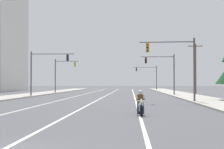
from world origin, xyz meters
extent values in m
cube|color=beige|center=(0.06, 45.00, 0.00)|extent=(0.16, 100.00, 0.01)
cube|color=beige|center=(-3.95, 45.00, 0.00)|extent=(0.16, 100.00, 0.01)
cube|color=beige|center=(4.18, 45.00, 0.00)|extent=(0.16, 100.00, 0.01)
cube|color=#9E998E|center=(11.59, 40.00, 0.07)|extent=(4.40, 110.00, 0.14)
cube|color=#9E998E|center=(-11.59, 40.00, 0.07)|extent=(4.40, 110.00, 0.14)
cylinder|color=black|center=(4.25, 10.43, 0.32)|extent=(0.14, 0.64, 0.64)
cylinder|color=black|center=(4.21, 11.98, 0.32)|extent=(0.14, 0.64, 0.64)
cylinder|color=silver|center=(4.25, 10.53, 0.64)|extent=(0.08, 0.33, 0.68)
sphere|color=white|center=(4.25, 10.38, 0.82)|extent=(0.20, 0.20, 0.20)
cylinder|color=silver|center=(4.24, 10.58, 0.87)|extent=(0.70, 0.06, 0.04)
ellipsoid|color=#B7BABF|center=(4.23, 11.08, 0.60)|extent=(0.34, 0.57, 0.28)
cube|color=silver|center=(4.23, 11.20, 0.37)|extent=(0.25, 0.45, 0.24)
cube|color=black|center=(4.22, 11.52, 0.54)|extent=(0.29, 0.53, 0.12)
cube|color=#B7BABF|center=(4.21, 11.93, 0.62)|extent=(0.21, 0.37, 0.08)
cylinder|color=silver|center=(4.08, 11.60, 0.30)|extent=(0.09, 0.55, 0.08)
cube|color=brown|center=(4.22, 11.48, 0.92)|extent=(0.37, 0.25, 0.56)
sphere|color=silver|center=(4.22, 11.46, 1.33)|extent=(0.26, 0.26, 0.26)
cylinder|color=navy|center=(4.36, 11.35, 0.54)|extent=(0.15, 0.44, 0.30)
cylinder|color=navy|center=(4.39, 11.17, 0.24)|extent=(0.11, 0.16, 0.35)
cylinder|color=brown|center=(4.43, 11.23, 1.02)|extent=(0.11, 0.53, 0.27)
cylinder|color=navy|center=(4.08, 11.34, 0.54)|extent=(0.15, 0.44, 0.30)
cylinder|color=navy|center=(4.07, 11.16, 0.24)|extent=(0.11, 0.16, 0.35)
cylinder|color=brown|center=(4.03, 11.22, 1.02)|extent=(0.11, 0.53, 0.27)
cylinder|color=#47474C|center=(9.77, 24.07, 3.10)|extent=(0.18, 0.18, 6.20)
cylinder|color=#47474C|center=(7.15, 24.16, 5.85)|extent=(5.25, 0.29, 0.11)
cube|color=#B79319|center=(5.31, 24.22, 5.30)|extent=(0.31, 0.25, 0.90)
sphere|color=red|center=(5.30, 24.06, 5.60)|extent=(0.18, 0.18, 0.18)
sphere|color=black|center=(5.30, 24.06, 5.30)|extent=(0.18, 0.18, 0.18)
sphere|color=black|center=(5.30, 24.06, 5.00)|extent=(0.18, 0.18, 0.18)
cylinder|color=#47474C|center=(-10.02, 36.90, 3.10)|extent=(0.18, 0.18, 6.20)
cylinder|color=#47474C|center=(-7.03, 36.86, 5.85)|extent=(5.98, 0.20, 0.11)
cube|color=black|center=(-4.94, 36.83, 5.30)|extent=(0.30, 0.24, 0.90)
sphere|color=red|center=(-4.94, 36.98, 5.60)|extent=(0.18, 0.18, 0.18)
sphere|color=black|center=(-4.94, 36.98, 5.30)|extent=(0.18, 0.18, 0.18)
sphere|color=black|center=(-4.94, 36.98, 5.00)|extent=(0.18, 0.18, 0.18)
cylinder|color=#47474C|center=(10.24, 42.63, 3.10)|extent=(0.18, 0.18, 6.20)
cylinder|color=#47474C|center=(7.73, 42.62, 5.85)|extent=(5.01, 0.12, 0.11)
cube|color=black|center=(5.98, 42.61, 5.30)|extent=(0.30, 0.24, 0.90)
sphere|color=red|center=(5.98, 42.46, 5.60)|extent=(0.18, 0.18, 0.18)
sphere|color=black|center=(5.98, 42.46, 5.30)|extent=(0.18, 0.18, 0.18)
sphere|color=black|center=(5.98, 42.46, 5.00)|extent=(0.18, 0.18, 0.18)
cylinder|color=#47474C|center=(-10.08, 51.97, 3.10)|extent=(0.18, 0.18, 6.20)
cylinder|color=#47474C|center=(-7.97, 52.09, 5.85)|extent=(4.21, 0.33, 0.11)
cube|color=#B79319|center=(-6.50, 52.16, 5.30)|extent=(0.31, 0.26, 0.90)
sphere|color=red|center=(-6.51, 52.32, 5.60)|extent=(0.18, 0.18, 0.18)
sphere|color=black|center=(-6.51, 52.32, 5.30)|extent=(0.18, 0.18, 0.18)
sphere|color=black|center=(-6.51, 52.32, 5.00)|extent=(0.18, 0.18, 0.18)
cylinder|color=#47474C|center=(10.22, 76.63, 3.10)|extent=(0.18, 0.18, 6.20)
cylinder|color=#47474C|center=(7.24, 76.65, 5.85)|extent=(5.96, 0.17, 0.11)
cube|color=black|center=(5.15, 76.67, 5.30)|extent=(0.30, 0.24, 0.90)
sphere|color=red|center=(5.15, 76.52, 5.60)|extent=(0.18, 0.18, 0.18)
sphere|color=black|center=(5.15, 76.52, 5.30)|extent=(0.18, 0.18, 0.18)
sphere|color=black|center=(5.15, 76.52, 5.00)|extent=(0.18, 0.18, 0.18)
cylinder|color=brown|center=(14.39, 47.53, 4.18)|extent=(0.26, 0.26, 8.37)
cube|color=brown|center=(14.39, 47.53, 7.97)|extent=(2.37, 0.12, 0.12)
cylinder|color=slate|center=(13.39, 47.53, 8.07)|extent=(0.08, 0.08, 0.12)
cylinder|color=slate|center=(15.39, 47.53, 8.07)|extent=(0.08, 0.08, 0.12)
camera|label=1|loc=(3.64, -8.39, 1.89)|focal=53.67mm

